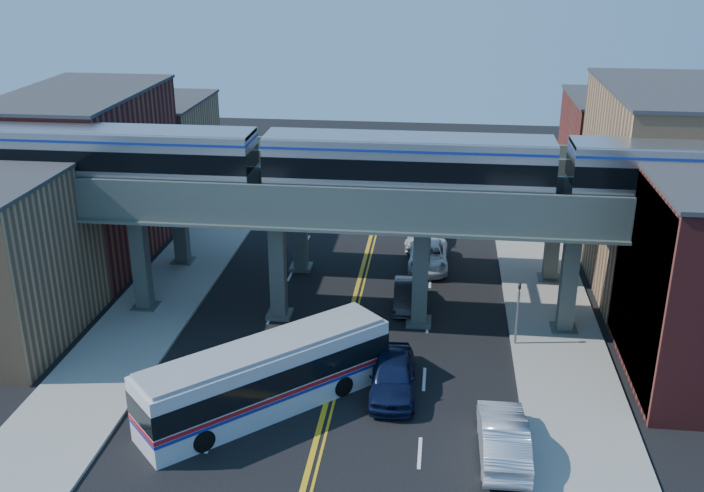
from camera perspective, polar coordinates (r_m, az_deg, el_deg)
The scene contains 19 objects.
ground at distance 38.02m, azimuth -1.74°, elevation -10.80°, with size 120.00×120.00×0.00m, color black.
sidewalk_west at distance 49.22m, azimuth -13.40°, elevation -3.40°, with size 5.00×70.00×0.16m, color gray.
sidewalk_east at distance 46.88m, azimuth 14.20°, elevation -4.78°, with size 5.00×70.00×0.16m, color gray.
building_west_b at distance 55.21m, azimuth -18.70°, elevation 4.78°, with size 8.00×14.00×11.00m, color maroon.
building_west_c at distance 67.13m, azimuth -13.99°, elevation 6.79°, with size 8.00×10.00×8.00m, color #A47D55.
building_east_b at distance 51.69m, azimuth 21.75°, elevation 3.86°, with size 8.00×14.00×12.00m, color #A47D55.
building_east_c at distance 64.25m, azimuth 18.84°, elevation 6.09°, with size 8.00×10.00×9.00m, color maroon.
mural_panel at distance 40.19m, azimuth 20.08°, elevation -2.67°, with size 0.10×9.50×9.50m, color teal.
elevated_viaduct_near at distance 42.39m, azimuth -0.27°, elevation 2.44°, with size 52.00×3.60×7.40m.
elevated_viaduct_far at distance 49.02m, azimuth 0.73°, elevation 5.09°, with size 52.00×3.60×7.40m.
transit_train at distance 41.32m, azimuth 4.07°, elevation 5.91°, with size 46.64×2.92×3.41m.
stop_sign at distance 39.67m, azimuth -0.70°, elevation -6.38°, with size 0.76×0.09×2.63m.
traffic_signal at distance 42.07m, azimuth 11.98°, elevation -4.36°, with size 0.15×0.18×4.10m.
transit_bus at distance 36.49m, azimuth -6.24°, elevation -9.47°, with size 10.72×10.31×3.14m.
car_lane_a at distance 37.82m, azimuth 2.97°, elevation -9.38°, with size 2.17×5.40×1.84m, color #0F1737.
car_lane_b at distance 46.33m, azimuth 4.02°, elevation -3.58°, with size 1.52×4.37×1.44m, color #29282B.
car_lane_c at distance 51.96m, azimuth 5.56°, elevation -0.71°, with size 2.55×5.53×1.54m, color white.
car_lane_d at distance 55.87m, azimuth 5.20°, elevation 0.99°, with size 2.31×5.67×1.65m, color silver.
car_parked_curb at distance 34.20m, azimuth 10.95°, elevation -13.50°, with size 1.93×5.53×1.82m, color #B9B9BE.
Camera 1 is at (4.88, -31.78, 20.30)m, focal length 40.00 mm.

